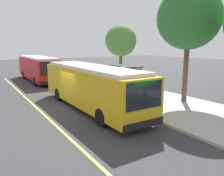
{
  "coord_description": "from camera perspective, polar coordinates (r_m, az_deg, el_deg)",
  "views": [
    {
      "loc": [
        14.47,
        -5.78,
        4.32
      ],
      "look_at": [
        2.65,
        1.69,
        1.63
      ],
      "focal_mm": 35.75,
      "sensor_mm": 36.0,
      "label": 1
    }
  ],
  "objects": [
    {
      "name": "transit_bus_main",
      "position": [
        15.28,
        -5.39,
        0.67
      ],
      "size": [
        11.19,
        2.66,
        2.95
      ],
      "color": "gold",
      "rests_on": "ground_plane"
    },
    {
      "name": "waiting_bench",
      "position": [
        19.13,
        3.59,
        -0.23
      ],
      "size": [
        1.6,
        0.48,
        0.95
      ],
      "color": "brown",
      "rests_on": "sidewalk_curb"
    },
    {
      "name": "ground_plane",
      "position": [
        16.17,
        -10.18,
        -4.77
      ],
      "size": [
        120.0,
        120.0,
        0.0
      ],
      "primitive_type": "plane",
      "color": "#38383A"
    },
    {
      "name": "pedestrian_commuter",
      "position": [
        19.86,
        -1.2,
        1.62
      ],
      "size": [
        0.24,
        0.4,
        1.69
      ],
      "color": "#282D47",
      "rests_on": "sidewalk_curb"
    },
    {
      "name": "lane_stripe_center",
      "position": [
        15.52,
        -17.75,
        -5.78
      ],
      "size": [
        36.0,
        0.14,
        0.01
      ],
      "primitive_type": "cube",
      "color": "#E0D64C",
      "rests_on": "ground_plane"
    },
    {
      "name": "street_tree_near_shelter",
      "position": [
        25.09,
        2.26,
        11.96
      ],
      "size": [
        3.44,
        3.44,
        6.39
      ],
      "color": "brown",
      "rests_on": "sidewalk_curb"
    },
    {
      "name": "sidewalk_curb",
      "position": [
        19.13,
        6.68,
        -1.99
      ],
      "size": [
        44.0,
        6.4,
        0.15
      ],
      "primitive_type": "cube",
      "color": "#B7B2A8",
      "rests_on": "ground_plane"
    },
    {
      "name": "bus_shelter",
      "position": [
        19.31,
        3.51,
        3.73
      ],
      "size": [
        2.9,
        1.6,
        2.48
      ],
      "color": "#333338",
      "rests_on": "sidewalk_curb"
    },
    {
      "name": "transit_bus_second",
      "position": [
        28.69,
        -18.31,
        4.94
      ],
      "size": [
        10.75,
        2.71,
        2.95
      ],
      "color": "red",
      "rests_on": "ground_plane"
    },
    {
      "name": "route_sign_post",
      "position": [
        16.02,
        2.89,
        2.4
      ],
      "size": [
        0.44,
        0.08,
        2.8
      ],
      "color": "#333338",
      "rests_on": "sidewalk_curb"
    },
    {
      "name": "street_tree_upstreet",
      "position": [
        17.29,
        19.06,
        16.56
      ],
      "size": [
        4.47,
        4.47,
        8.3
      ],
      "color": "brown",
      "rests_on": "sidewalk_curb"
    }
  ]
}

